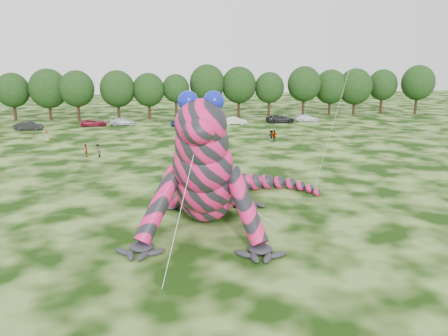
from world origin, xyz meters
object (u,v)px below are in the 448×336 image
tree_9 (176,96)px  car_2 (94,123)px  tree_11 (239,92)px  spectator_4 (47,136)px  car_7 (307,118)px  spectator_1 (98,151)px  tree_5 (49,95)px  tree_10 (207,91)px  car_3 (122,122)px  spectator_2 (271,136)px  inflatable_gecko (208,153)px  car_4 (183,122)px  tree_13 (304,91)px  car_6 (280,119)px  car_1 (29,126)px  tree_16 (382,91)px  tree_8 (149,96)px  tree_17 (417,90)px  tree_4 (13,97)px  spectator_3 (274,136)px  tree_6 (77,96)px  spectator_0 (86,151)px  car_5 (235,121)px  tree_15 (355,92)px  tree_12 (269,94)px  tree_14 (330,92)px  tree_7 (118,95)px

tree_9 → car_2: 17.45m
tree_11 → spectator_4: tree_11 is taller
car_7 → spectator_1: size_ratio=2.81×
tree_5 → tree_9: bearing=-2.6°
tree_10 → tree_11: tree_10 is taller
car_3 → spectator_4: 17.13m
spectator_2 → inflatable_gecko: bearing=88.4°
car_4 → spectator_1: size_ratio=2.70×
tree_9 → tree_10: bearing=11.0°
car_7 → spectator_2: (-11.82, -18.79, 0.16)m
tree_13 → car_6: bearing=-130.0°
car_1 → spectator_1: 26.60m
tree_16 → car_3: size_ratio=2.04×
tree_8 → tree_17: size_ratio=0.87×
tree_4 → spectator_3: 52.28m
tree_10 → car_4: size_ratio=2.41×
car_2 → spectator_4: (-4.60, -13.82, 0.16)m
tree_6 → spectator_0: (6.28, -32.93, -3.93)m
car_5 → spectator_0: spectator_0 is taller
car_3 → tree_6: bearing=46.2°
car_2 → tree_8: bearing=-53.2°
tree_9 → tree_6: bearing=-178.0°
tree_13 → tree_15: (11.34, 0.64, -0.25)m
spectator_0 → spectator_2: bearing=-89.5°
tree_8 → spectator_4: size_ratio=5.65×
tree_9 → car_4: 11.24m
car_2 → spectator_4: size_ratio=2.85×
tree_5 → tree_12: 43.14m
tree_14 → tree_17: (18.49, -2.06, 0.45)m
tree_9 → car_4: size_ratio=1.99×
tree_8 → tree_10: (11.61, 1.59, 0.78)m
tree_7 → tree_9: 11.17m
tree_17 → car_5: (-40.74, -9.19, -4.45)m
spectator_1 → car_2: bearing=-162.3°
tree_15 → tree_8: bearing=-178.9°
tree_9 → car_1: 27.60m
tree_6 → tree_11: size_ratio=0.94×
tree_6 → tree_17: size_ratio=0.92×
car_1 → spectator_0: spectator_0 is taller
tree_13 → car_7: size_ratio=2.23×
car_6 → tree_15: bearing=-65.1°
car_6 → spectator_4: 40.55m
car_2 → car_5: size_ratio=1.06×
tree_15 → car_5: bearing=-159.3°
car_5 → spectator_2: spectator_2 is taller
tree_11 → tree_8: bearing=-176.2°
tree_5 → car_2: bearing=-45.4°
car_2 → spectator_1: size_ratio=2.80×
car_1 → car_2: size_ratio=0.99×
tree_15 → spectator_3: 37.55m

